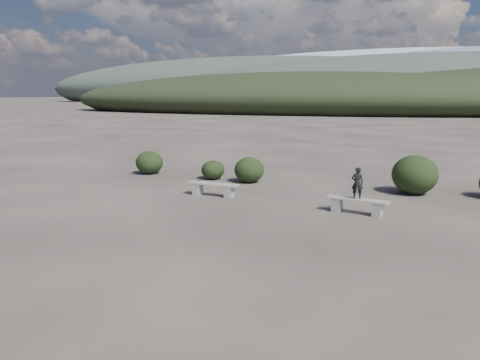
% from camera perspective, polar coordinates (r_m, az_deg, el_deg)
% --- Properties ---
extents(ground, '(1200.00, 1200.00, 0.00)m').
position_cam_1_polar(ground, '(11.90, -4.49, -8.18)').
color(ground, '#2F2824').
rests_on(ground, ground).
extents(bench_left, '(2.00, 0.44, 0.50)m').
position_cam_1_polar(bench_left, '(17.67, -3.28, -1.01)').
color(bench_left, gray).
rests_on(bench_left, ground).
extents(bench_right, '(2.02, 0.70, 0.50)m').
position_cam_1_polar(bench_right, '(15.50, 14.05, -2.92)').
color(bench_right, gray).
rests_on(bench_right, ground).
extents(seated_person, '(0.42, 0.32, 1.02)m').
position_cam_1_polar(seated_person, '(15.36, 14.11, -0.35)').
color(seated_person, black).
rests_on(seated_person, bench_right).
extents(shrub_a, '(1.05, 1.05, 0.86)m').
position_cam_1_polar(shrub_a, '(21.18, -3.32, 1.24)').
color(shrub_a, black).
rests_on(shrub_a, ground).
extents(shrub_b, '(1.30, 1.30, 1.12)m').
position_cam_1_polar(shrub_b, '(20.35, 1.12, 1.24)').
color(shrub_b, black).
rests_on(shrub_b, ground).
extents(shrub_d, '(1.72, 1.72, 1.51)m').
position_cam_1_polar(shrub_d, '(19.17, 20.53, 0.61)').
color(shrub_d, black).
rests_on(shrub_d, ground).
extents(shrub_f, '(1.31, 1.31, 1.11)m').
position_cam_1_polar(shrub_f, '(23.02, -11.00, 2.11)').
color(shrub_f, black).
rests_on(shrub_f, ground).
extents(mountain_ridges, '(500.00, 400.00, 56.00)m').
position_cam_1_polar(mountain_ridges, '(349.40, 20.85, 10.83)').
color(mountain_ridges, black).
rests_on(mountain_ridges, ground).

